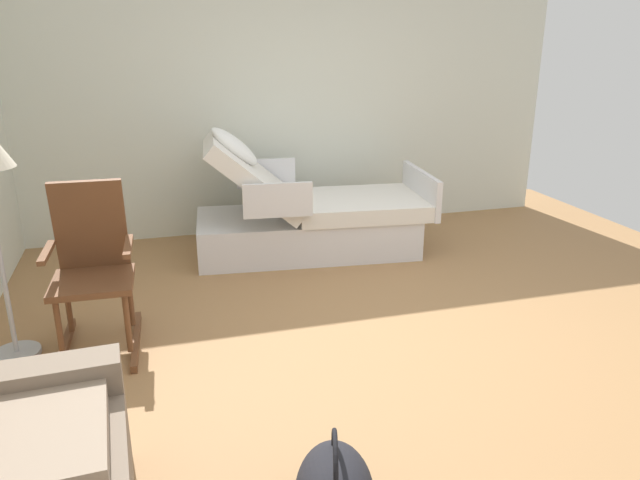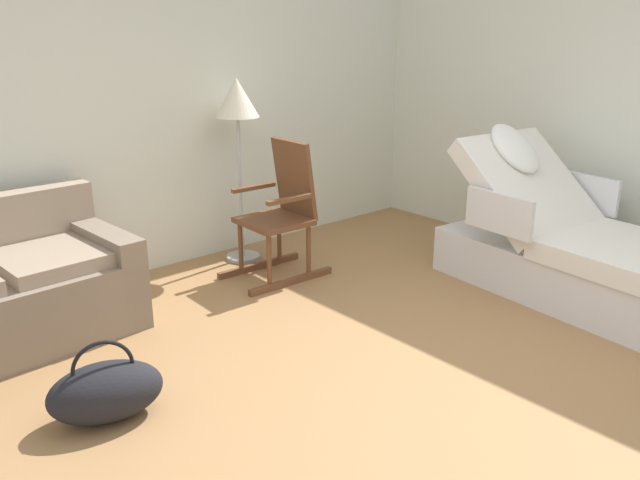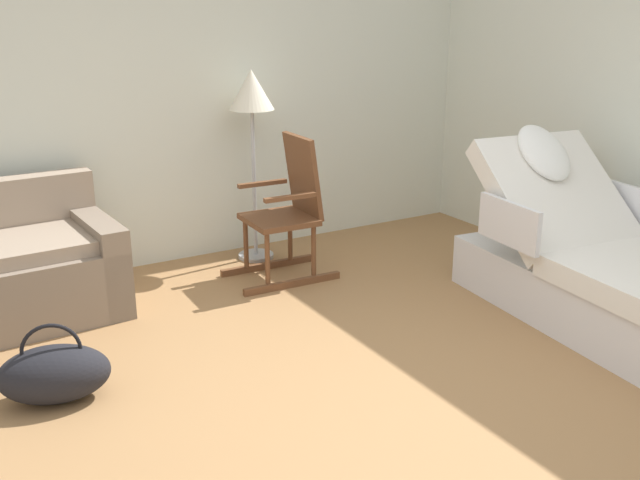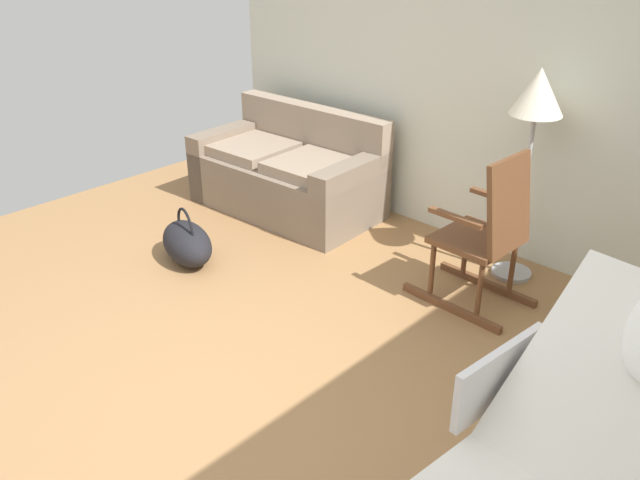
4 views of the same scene
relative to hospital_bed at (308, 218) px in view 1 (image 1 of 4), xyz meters
The scene contains 4 objects.
ground_plane 1.80m from the hospital_bed, behind, with size 6.52×6.52×0.00m, color #9E7247.
side_wall 1.33m from the hospital_bed, ahead, with size 0.10×5.41×2.70m, color silver.
hospital_bed is the anchor object (origin of this frame).
rocking_chair 2.18m from the hospital_bed, 127.24° to the left, with size 0.78×0.52×1.05m.
Camera 1 is at (-3.28, 1.44, 1.88)m, focal length 33.96 mm.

